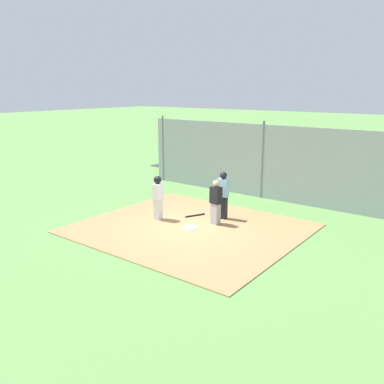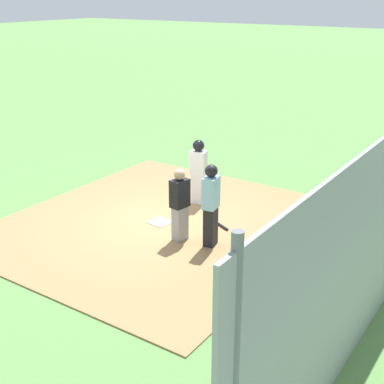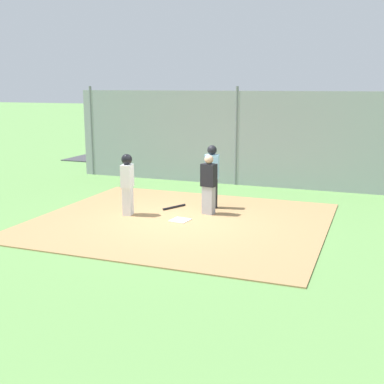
# 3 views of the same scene
# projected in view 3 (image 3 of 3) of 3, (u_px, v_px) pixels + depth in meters

# --- Properties ---
(ground_plane) EXTENTS (140.00, 140.00, 0.00)m
(ground_plane) POSITION_uv_depth(u_px,v_px,m) (180.00, 222.00, 12.58)
(ground_plane) COLOR #5B8947
(dirt_infield) EXTENTS (7.20, 6.40, 0.03)m
(dirt_infield) POSITION_uv_depth(u_px,v_px,m) (180.00, 221.00, 12.58)
(dirt_infield) COLOR #9E774C
(dirt_infield) RESTS_ON ground_plane
(home_plate) EXTENTS (0.49, 0.49, 0.02)m
(home_plate) POSITION_uv_depth(u_px,v_px,m) (180.00, 220.00, 12.57)
(home_plate) COLOR white
(home_plate) RESTS_ON dirt_infield
(catcher) EXTENTS (0.42, 0.32, 1.58)m
(catcher) POSITION_uv_depth(u_px,v_px,m) (209.00, 184.00, 13.05)
(catcher) COLOR #9E9EA3
(catcher) RESTS_ON dirt_infield
(umpire) EXTENTS (0.42, 0.32, 1.75)m
(umpire) POSITION_uv_depth(u_px,v_px,m) (212.00, 175.00, 13.69)
(umpire) COLOR black
(umpire) RESTS_ON dirt_infield
(runner) EXTENTS (0.32, 0.42, 1.62)m
(runner) POSITION_uv_depth(u_px,v_px,m) (127.00, 181.00, 12.95)
(runner) COLOR silver
(runner) RESTS_ON dirt_infield
(baseball_bat) EXTENTS (0.41, 0.75, 0.06)m
(baseball_bat) POSITION_uv_depth(u_px,v_px,m) (174.00, 207.00, 13.84)
(baseball_bat) COLOR black
(baseball_bat) RESTS_ON dirt_infield
(backstop_fence) EXTENTS (12.00, 0.10, 3.35)m
(backstop_fence) POSITION_uv_depth(u_px,v_px,m) (236.00, 138.00, 16.93)
(backstop_fence) COLOR #93999E
(backstop_fence) RESTS_ON ground_plane
(parking_lot) EXTENTS (18.00, 5.20, 0.04)m
(parking_lot) POSITION_uv_depth(u_px,v_px,m) (267.00, 163.00, 21.94)
(parking_lot) COLOR #38383D
(parking_lot) RESTS_ON ground_plane
(parked_car_green) EXTENTS (4.41, 2.36, 1.28)m
(parked_car_green) POSITION_uv_depth(u_px,v_px,m) (193.00, 147.00, 22.66)
(parked_car_green) COLOR #235B38
(parked_car_green) RESTS_ON parking_lot
(parked_car_white) EXTENTS (4.29, 2.07, 1.28)m
(parked_car_white) POSITION_uv_depth(u_px,v_px,m) (142.00, 143.00, 24.11)
(parked_car_white) COLOR silver
(parked_car_white) RESTS_ON parking_lot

